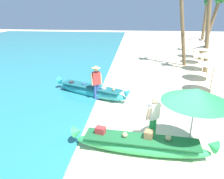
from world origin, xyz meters
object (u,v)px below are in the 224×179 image
Objects in this scene: boat_green_foreground at (140,145)px; palm_tree_tall_inland at (218,6)px; palm_tree_far_behind at (206,6)px; boat_cyan_midground at (91,91)px; patio_umbrella_large at (196,96)px; person_tourist_customer at (153,117)px; person_vendor_hatted at (96,81)px.

palm_tree_tall_inland is (6.52, 13.91, 4.28)m from boat_green_foreground.
boat_green_foreground is at bearing -110.95° from palm_tree_far_behind.
patio_umbrella_large is (4.07, -4.13, 1.63)m from boat_cyan_midground.
person_tourist_customer is 1.57m from patio_umbrella_large.
patio_umbrella_large reaches higher than person_vendor_hatted.
boat_green_foreground is at bearing -115.13° from palm_tree_tall_inland.
person_tourist_customer is 0.29× the size of palm_tree_tall_inland.
patio_umbrella_large is at bearing -45.40° from boat_cyan_midground.
boat_cyan_midground is at bearing -133.55° from palm_tree_tall_inland.
person_tourist_customer is at bearing -114.77° from palm_tree_tall_inland.
person_vendor_hatted reaches higher than person_tourist_customer.
boat_green_foreground is 1.04m from person_tourist_customer.
boat_green_foreground is at bearing -121.62° from person_tourist_customer.
person_vendor_hatted is at bearing -49.39° from boat_cyan_midground.
patio_umbrella_large is at bearing -109.98° from palm_tree_tall_inland.
person_vendor_hatted is 0.31× the size of palm_tree_tall_inland.
person_tourist_customer is at bearing -52.03° from boat_cyan_midground.
person_tourist_customer is at bearing -52.42° from person_vendor_hatted.
palm_tree_far_behind reaches higher than boat_green_foreground.
palm_tree_tall_inland is at bearing 64.87° from boat_green_foreground.
patio_umbrella_large reaches higher than person_tourist_customer.
patio_umbrella_large is 0.37× the size of palm_tree_tall_inland.
person_tourist_customer is 15.00m from palm_tree_tall_inland.
palm_tree_far_behind is at bearing 54.78° from boat_cyan_midground.
palm_tree_far_behind reaches higher than person_vendor_hatted.
boat_cyan_midground is 16.42m from palm_tree_far_behind.
palm_tree_tall_inland is 1.01× the size of palm_tree_far_behind.
boat_cyan_midground is at bearing 130.61° from person_vendor_hatted.
boat_cyan_midground is 2.33× the size of person_vendor_hatted.
person_tourist_customer is 0.29× the size of palm_tree_far_behind.
palm_tree_far_behind is (0.13, 3.47, -0.01)m from palm_tree_tall_inland.
person_tourist_customer is at bearing 58.38° from boat_green_foreground.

